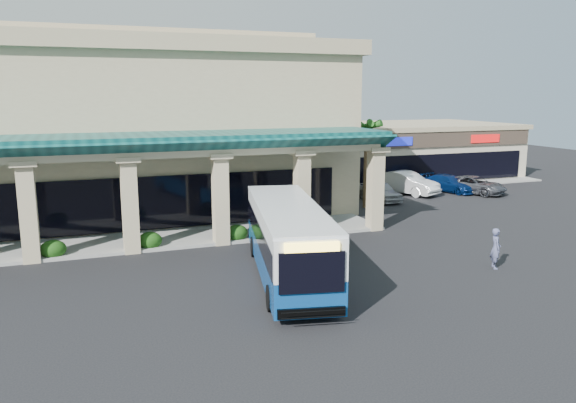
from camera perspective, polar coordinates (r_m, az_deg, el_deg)
name	(u,v)px	position (r m, az deg, el deg)	size (l,w,h in m)	color
ground	(314,266)	(25.64, 2.63, -6.58)	(110.00, 110.00, 0.00)	black
main_building	(104,125)	(38.56, -18.19, 7.36)	(30.80, 14.80, 11.35)	tan
arcade	(116,191)	(29.71, -17.05, 1.03)	(30.00, 6.20, 5.70)	#0B4243
strip_mall	(389,150)	(54.33, 10.22, 5.20)	(22.50, 12.50, 4.90)	beige
palm_0	(366,160)	(38.33, 7.92, 4.22)	(2.40, 2.40, 6.60)	#1A4B14
palm_1	(358,160)	(41.48, 7.15, 4.19)	(2.40, 2.40, 5.80)	#1A4B14
broadleaf_tree	(307,161)	(45.19, 1.94, 4.18)	(2.60, 2.60, 4.81)	#173E0E
transit_bus	(288,242)	(23.74, 0.00, -4.09)	(2.60, 11.17, 3.12)	navy
pedestrian	(496,248)	(26.75, 20.35, -4.48)	(0.67, 0.44, 1.83)	#50557A
car_silver	(380,191)	(41.38, 9.31, 1.06)	(1.70, 4.23, 1.44)	#A2A2A4
car_white	(406,183)	(44.54, 11.89, 1.86)	(1.84, 5.29, 1.74)	white
car_red	(449,183)	(46.38, 16.04, 1.77)	(1.88, 4.62, 1.34)	#061D53
car_gray	(474,185)	(46.15, 18.39, 1.61)	(2.27, 4.92, 1.37)	#46484F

